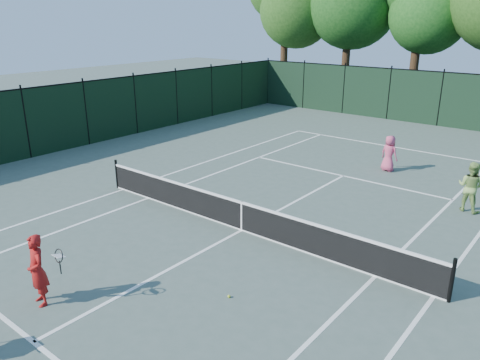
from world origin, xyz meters
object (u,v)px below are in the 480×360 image
Objects in this scene: coach at (37,270)px; loose_ball_midcourt at (229,296)px; player_green at (470,187)px; player_pink at (389,153)px.

coach is 4.14m from loose_ball_midcourt.
player_green is (5.81, 11.31, 0.01)m from coach.
player_pink reaches higher than loose_ball_midcourt.
coach is 12.72m from player_green.
coach is at bearing -138.28° from loose_ball_midcourt.
player_green is (3.63, -2.41, 0.09)m from player_pink.
player_pink is at bearing 94.48° from loose_ball_midcourt.
loose_ball_midcourt is (3.04, 2.71, -0.77)m from coach.
loose_ball_midcourt is (-2.77, -8.61, -0.79)m from player_green.
player_green is at bearing 72.16° from loose_ball_midcourt.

